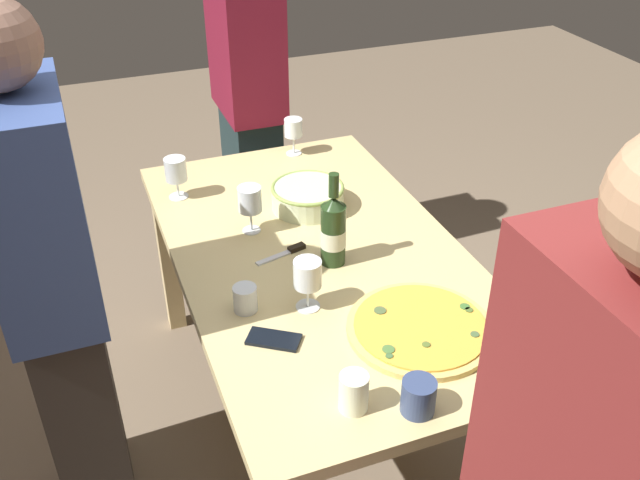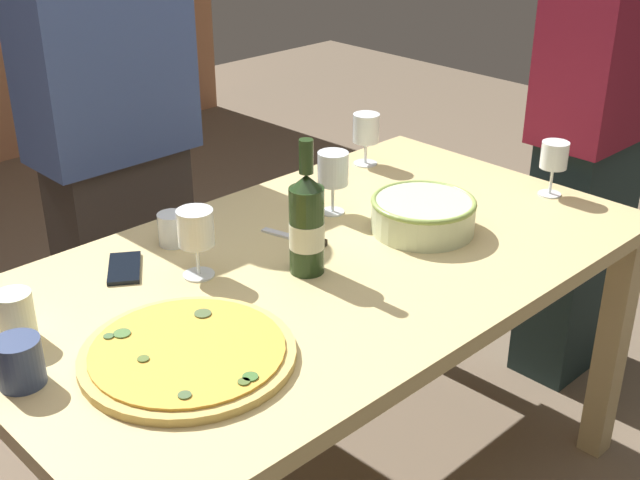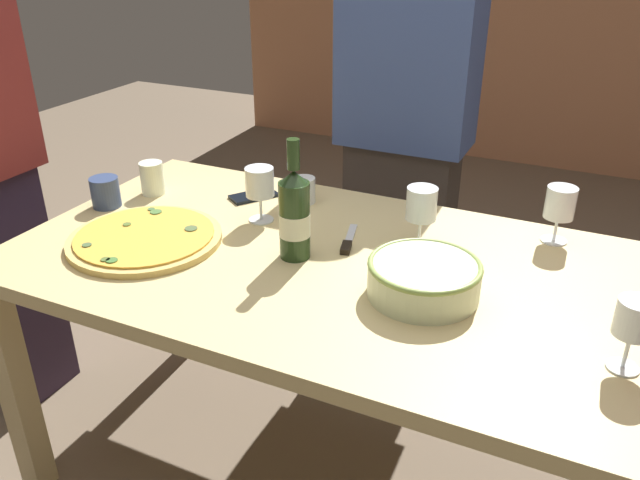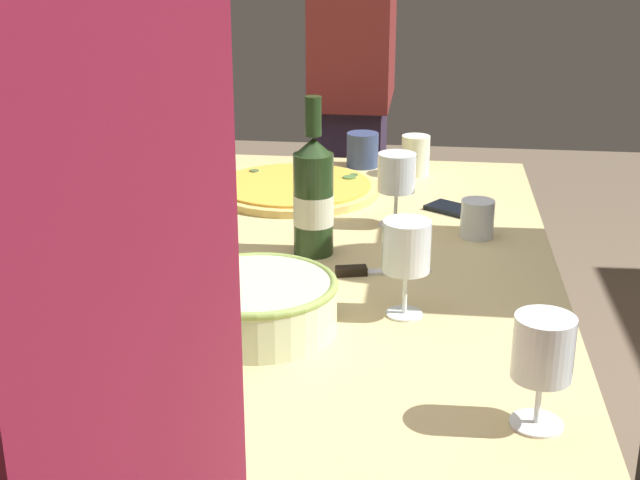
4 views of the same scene
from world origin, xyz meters
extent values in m
cube|color=#D2BB7C|center=(0.00, 0.00, 0.73)|extent=(1.60, 0.90, 0.04)
cube|color=#D1BA81|center=(-0.74, -0.40, 0.35)|extent=(0.07, 0.07, 0.71)
cube|color=#D1BA81|center=(-0.74, 0.40, 0.35)|extent=(0.07, 0.07, 0.71)
cylinder|color=#DBB863|center=(-0.46, -0.12, 0.76)|extent=(0.41, 0.41, 0.02)
cylinder|color=gold|center=(-0.46, -0.12, 0.77)|extent=(0.37, 0.37, 0.01)
cylinder|color=#436838|center=(-0.55, 0.02, 0.77)|extent=(0.02, 0.02, 0.00)
cylinder|color=#4B7538|center=(-0.52, 0.01, 0.77)|extent=(0.03, 0.03, 0.00)
cylinder|color=#536B2C|center=(-0.54, -0.09, 0.77)|extent=(0.02, 0.02, 0.00)
cylinder|color=#417132|center=(-0.44, -0.27, 0.77)|extent=(0.03, 0.03, 0.00)
cylinder|color=#4F672C|center=(-0.45, -0.28, 0.77)|extent=(0.02, 0.02, 0.00)
cylinder|color=#4C6238|center=(-0.37, -0.04, 0.77)|extent=(0.03, 0.03, 0.00)
cylinder|color=#476339|center=(-0.55, -0.24, 0.77)|extent=(0.02, 0.02, 0.00)
cylinder|color=beige|center=(0.29, -0.06, 0.79)|extent=(0.26, 0.26, 0.08)
torus|color=#8EAA51|center=(0.29, -0.06, 0.83)|extent=(0.26, 0.26, 0.01)
cylinder|color=#223819|center=(-0.06, -0.02, 0.85)|extent=(0.08, 0.08, 0.20)
cone|color=#223819|center=(-0.06, -0.02, 0.97)|extent=(0.08, 0.08, 0.04)
cylinder|color=#223819|center=(-0.06, -0.02, 1.02)|extent=(0.03, 0.03, 0.07)
cylinder|color=silver|center=(-0.06, -0.02, 0.84)|extent=(0.08, 0.08, 0.06)
cylinder|color=white|center=(0.72, -0.16, 0.75)|extent=(0.06, 0.06, 0.00)
cylinder|color=white|center=(0.72, -0.16, 0.79)|extent=(0.01, 0.01, 0.08)
cylinder|color=white|center=(0.72, -0.16, 0.86)|extent=(0.07, 0.07, 0.07)
cylinder|color=maroon|center=(0.72, -0.16, 0.84)|extent=(0.06, 0.06, 0.02)
cylinder|color=white|center=(0.21, 0.17, 0.75)|extent=(0.06, 0.06, 0.00)
cylinder|color=white|center=(0.21, 0.17, 0.79)|extent=(0.01, 0.01, 0.08)
cylinder|color=white|center=(0.21, 0.17, 0.87)|extent=(0.08, 0.08, 0.09)
cylinder|color=maroon|center=(0.21, 0.17, 0.85)|extent=(0.07, 0.07, 0.03)
cylinder|color=white|center=(-0.25, 0.13, 0.75)|extent=(0.07, 0.07, 0.00)
cylinder|color=white|center=(-0.25, 0.13, 0.79)|extent=(0.01, 0.01, 0.07)
cylinder|color=white|center=(-0.25, 0.13, 0.87)|extent=(0.08, 0.08, 0.08)
cylinder|color=white|center=(0.53, 0.35, 0.75)|extent=(0.07, 0.07, 0.00)
cylinder|color=white|center=(0.53, 0.35, 0.79)|extent=(0.01, 0.01, 0.07)
cylinder|color=white|center=(0.53, 0.35, 0.86)|extent=(0.08, 0.08, 0.08)
cylinder|color=maroon|center=(0.53, 0.35, 0.84)|extent=(0.07, 0.07, 0.05)
cylinder|color=white|center=(-0.20, 0.30, 0.79)|extent=(0.07, 0.07, 0.08)
cylinder|color=navy|center=(-0.72, 0.02, 0.80)|extent=(0.08, 0.08, 0.09)
cylinder|color=white|center=(-0.66, 0.16, 0.80)|extent=(0.07, 0.07, 0.10)
cube|color=black|center=(-0.35, 0.27, 0.76)|extent=(0.14, 0.16, 0.01)
cube|color=silver|center=(0.02, 0.15, 0.75)|extent=(0.05, 0.13, 0.01)
cube|color=black|center=(0.04, 0.06, 0.76)|extent=(0.04, 0.06, 0.02)
cube|color=#2F2239|center=(-1.21, -0.05, 0.42)|extent=(0.37, 0.20, 0.83)
camera|label=1|loc=(-1.77, 0.67, 2.02)|focal=39.80mm
camera|label=2|loc=(-1.19, -1.23, 1.63)|focal=46.69mm
camera|label=3|loc=(0.61, -1.30, 1.52)|focal=35.89mm
camera|label=4|loc=(1.56, 0.20, 1.37)|focal=49.54mm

